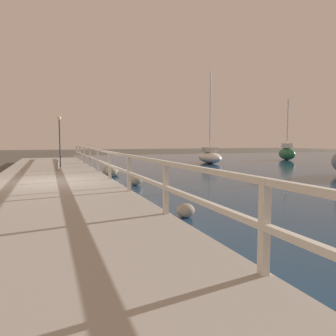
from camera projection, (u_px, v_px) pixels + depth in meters
The scene contains 11 objects.
ground_plane at pixel (52, 191), 12.06m from camera, with size 120.00×120.00×0.00m, color #4C473D.
dock_walkway at pixel (52, 186), 12.04m from camera, with size 4.47×36.00×0.36m.
railing at pixel (110, 160), 12.69m from camera, with size 0.10×32.50×1.08m.
boulder_water_edge at pixel (114, 171), 17.63m from camera, with size 0.60×0.54×0.45m.
boulder_near_dock at pixel (135, 180), 13.59m from camera, with size 0.63×0.57×0.47m.
boulder_upstream at pixel (185, 210), 7.90m from camera, with size 0.45×0.41×0.34m.
boulder_mid_strip at pixel (110, 171), 16.90m from camera, with size 0.78×0.70×0.58m.
mooring_bollard at pixel (57, 165), 16.48m from camera, with size 0.17×0.17×0.51m.
dock_lamp at pixel (60, 132), 18.69m from camera, with size 0.22×0.22×2.90m.
sailboat_green at pixel (287, 153), 31.63m from camera, with size 1.75×3.26×5.83m.
sailboat_white at pixel (210, 157), 27.01m from camera, with size 2.06×4.13×7.47m.
Camera 1 is at (-0.08, -12.68, 1.84)m, focal length 35.00 mm.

